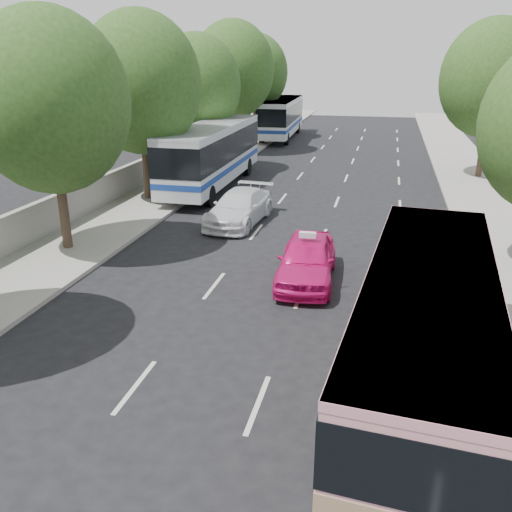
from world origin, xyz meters
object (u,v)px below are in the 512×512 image
(white_pickup, at_px, (239,207))
(pink_bus, at_px, (426,326))
(tour_coach_front, at_px, (212,150))
(tour_coach_rear, at_px, (282,115))
(pink_taxi, at_px, (307,259))

(white_pickup, bearing_deg, pink_bus, -54.43)
(pink_bus, xyz_separation_m, tour_coach_front, (-10.67, 18.96, 0.19))
(pink_bus, height_order, tour_coach_rear, tour_coach_rear)
(pink_taxi, height_order, white_pickup, pink_taxi)
(pink_bus, relative_size, white_pickup, 1.99)
(pink_taxi, bearing_deg, pink_bus, -65.13)
(pink_bus, height_order, tour_coach_front, tour_coach_front)
(tour_coach_rear, bearing_deg, tour_coach_front, -92.34)
(pink_taxi, bearing_deg, tour_coach_front, 117.06)
(pink_bus, relative_size, tour_coach_front, 0.84)
(white_pickup, height_order, tour_coach_front, tour_coach_front)
(tour_coach_front, height_order, tour_coach_rear, tour_coach_front)
(tour_coach_rear, bearing_deg, pink_bus, -77.28)
(white_pickup, bearing_deg, pink_taxi, -51.74)
(white_pickup, xyz_separation_m, tour_coach_front, (-3.34, 6.56, 1.41))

